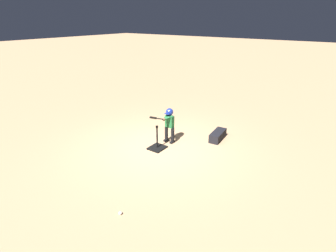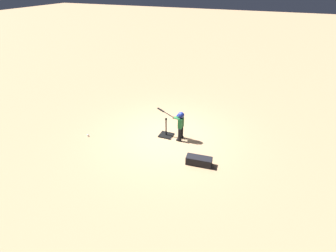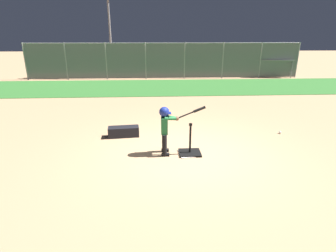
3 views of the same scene
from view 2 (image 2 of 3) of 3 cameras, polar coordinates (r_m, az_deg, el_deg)
ground_plane at (r=10.17m, az=-0.17°, el=-2.11°), size 90.00×90.00×0.00m
home_plate at (r=10.18m, az=-0.19°, el=-2.02°), size 0.49×0.49×0.02m
batting_tee at (r=10.13m, az=-0.41°, el=-1.68°), size 0.51×0.46×0.76m
batter_child at (r=9.60m, az=2.61°, el=0.83°), size 1.06×0.36×1.17m
baseball at (r=10.58m, az=-17.02°, el=-1.94°), size 0.07×0.07×0.07m
equipment_bag at (r=8.68m, az=6.76°, el=-7.54°), size 0.87×0.40×0.28m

